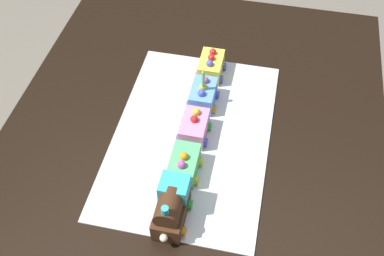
{
  "coord_description": "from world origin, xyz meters",
  "views": [
    {
      "loc": [
        -0.67,
        -0.16,
        1.68
      ],
      "look_at": [
        0.07,
        -0.0,
        0.77
      ],
      "focal_mm": 43.31,
      "sensor_mm": 36.0,
      "label": 1
    }
  ],
  "objects": [
    {
      "name": "dining_table",
      "position": [
        0.0,
        0.0,
        0.63
      ],
      "size": [
        1.4,
        1.0,
        0.74
      ],
      "color": "black",
      "rests_on": "ground"
    },
    {
      "name": "cake_car_gondola_mint_green",
      "position": [
        -0.04,
        -0.01,
        0.77
      ],
      "size": [
        0.1,
        0.08,
        0.07
      ],
      "color": "#59CC7A",
      "rests_on": "cake_board"
    },
    {
      "name": "cake_board",
      "position": [
        0.07,
        -0.0,
        0.74
      ],
      "size": [
        0.6,
        0.4,
        0.0
      ],
      "primitive_type": "cube",
      "color": "silver",
      "rests_on": "dining_table"
    },
    {
      "name": "cake_car_tanker_lemon",
      "position": [
        0.31,
        -0.01,
        0.77
      ],
      "size": [
        0.1,
        0.08,
        0.07
      ],
      "color": "#F4E04C",
      "rests_on": "cake_board"
    },
    {
      "name": "cake_car_flatbed_sky_blue",
      "position": [
        0.19,
        -0.01,
        0.77
      ],
      "size": [
        0.1,
        0.08,
        0.07
      ],
      "color": "#669EEA",
      "rests_on": "cake_board"
    },
    {
      "name": "birthday_candle",
      "position": [
        0.19,
        -0.01,
        0.84
      ],
      "size": [
        0.01,
        0.01,
        0.06
      ],
      "color": "#66D872",
      "rests_on": "cake_car_flatbed_sky_blue"
    },
    {
      "name": "cake_locomotive",
      "position": [
        -0.17,
        -0.01,
        0.79
      ],
      "size": [
        0.14,
        0.08,
        0.12
      ],
      "color": "#472816",
      "rests_on": "cake_board"
    },
    {
      "name": "cake_car_hopper_bubblegum",
      "position": [
        0.07,
        -0.01,
        0.77
      ],
      "size": [
        0.1,
        0.08,
        0.07
      ],
      "color": "pink",
      "rests_on": "cake_board"
    }
  ]
}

